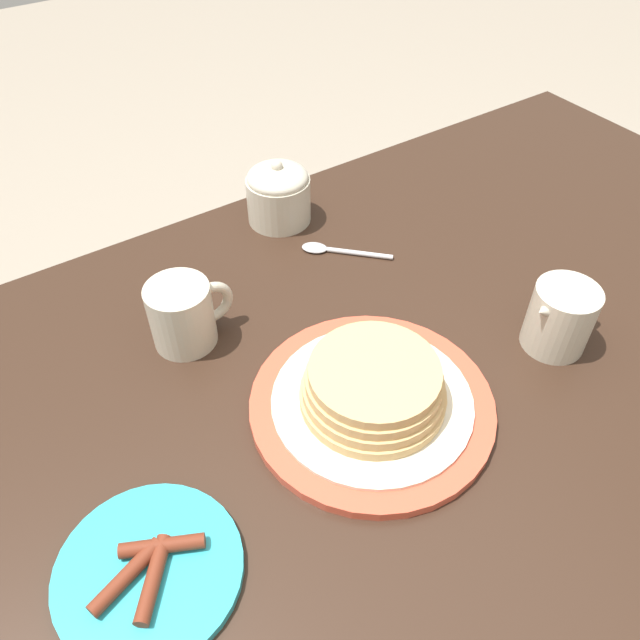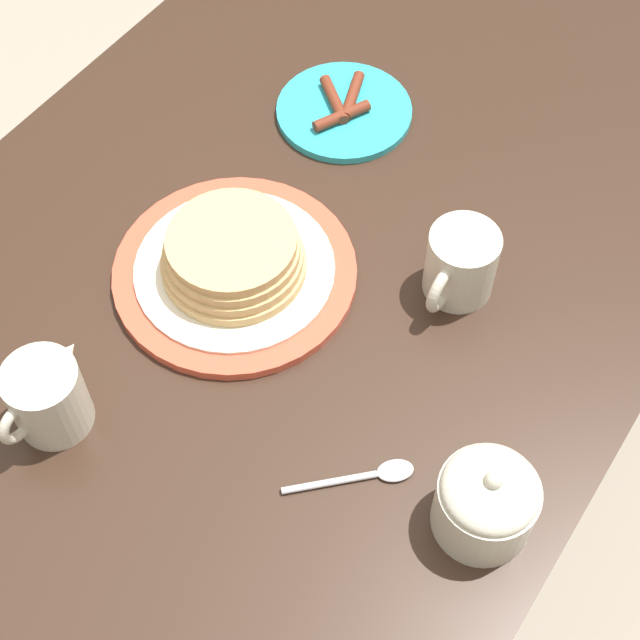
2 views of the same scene
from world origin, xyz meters
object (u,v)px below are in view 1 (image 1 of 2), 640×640
(pancake_plate, at_px, (373,394))
(coffee_mug, at_px, (184,314))
(creamer_pitcher, at_px, (560,317))
(spoon, at_px, (332,250))
(side_plate_bacon, at_px, (149,570))
(sugar_bowl, at_px, (278,193))

(pancake_plate, height_order, coffee_mug, coffee_mug)
(creamer_pitcher, height_order, spoon, creamer_pitcher)
(creamer_pitcher, bearing_deg, side_plate_bacon, 179.57)
(pancake_plate, relative_size, creamer_pitcher, 2.35)
(pancake_plate, bearing_deg, coffee_mug, 120.27)
(side_plate_bacon, distance_m, sugar_bowl, 0.55)
(sugar_bowl, bearing_deg, coffee_mug, -145.42)
(creamer_pitcher, bearing_deg, sugar_bowl, 109.35)
(pancake_plate, bearing_deg, side_plate_bacon, -172.20)
(creamer_pitcher, height_order, sugar_bowl, sugar_bowl)
(coffee_mug, relative_size, spoon, 1.03)
(creamer_pitcher, relative_size, spoon, 1.11)
(coffee_mug, distance_m, creamer_pitcher, 0.44)
(coffee_mug, bearing_deg, spoon, 10.10)
(side_plate_bacon, relative_size, spoon, 1.64)
(pancake_plate, distance_m, sugar_bowl, 0.38)
(side_plate_bacon, distance_m, creamer_pitcher, 0.52)
(creamer_pitcher, distance_m, spoon, 0.32)
(creamer_pitcher, bearing_deg, spoon, 112.41)
(side_plate_bacon, xyz_separation_m, sugar_bowl, (0.38, 0.40, 0.04))
(side_plate_bacon, bearing_deg, spoon, 36.24)
(creamer_pitcher, bearing_deg, pancake_plate, 170.21)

